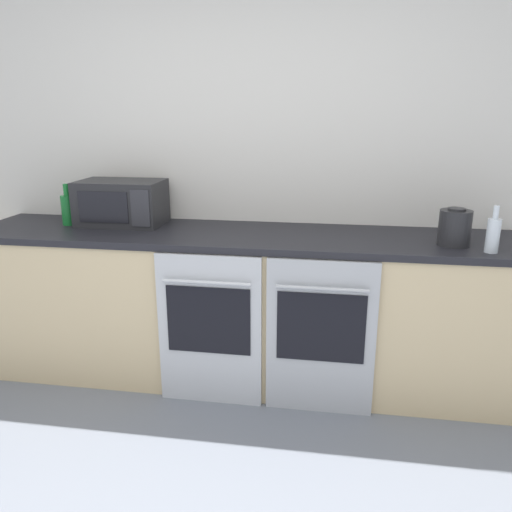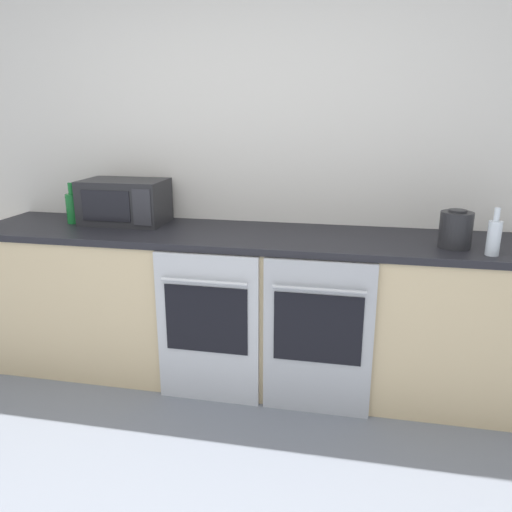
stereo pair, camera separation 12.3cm
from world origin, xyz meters
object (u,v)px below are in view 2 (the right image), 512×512
bottle_clear (494,237)px  oven_right (317,339)px  oven_left (207,329)px  microwave (125,202)px  kettle (456,229)px  bottle_green (73,207)px

bottle_clear → oven_right: bearing=-171.3°
oven_left → microwave: microwave is taller
oven_right → microwave: microwave is taller
oven_right → kettle: (0.68, 0.25, 0.58)m
bottle_clear → kettle: size_ratio=1.19×
oven_right → oven_left: bearing=180.0°
kettle → oven_right: bearing=-160.1°
bottle_green → bottle_clear: bearing=-6.2°
microwave → bottle_clear: size_ratio=2.16×
oven_left → microwave: 1.02m
bottle_green → kettle: bearing=-3.7°
microwave → bottle_green: size_ratio=2.02×
microwave → bottle_green: microwave is taller
microwave → kettle: (1.97, -0.21, -0.04)m
oven_right → bottle_green: 1.76m
oven_left → bottle_green: bottle_green is taller
oven_right → bottle_green: (-1.62, 0.40, 0.58)m
oven_left → oven_right: size_ratio=1.00×
microwave → bottle_clear: bearing=-8.9°
oven_right → kettle: bearing=19.9°
microwave → oven_right: bearing=-19.8°
oven_left → kettle: (1.30, 0.25, 0.58)m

